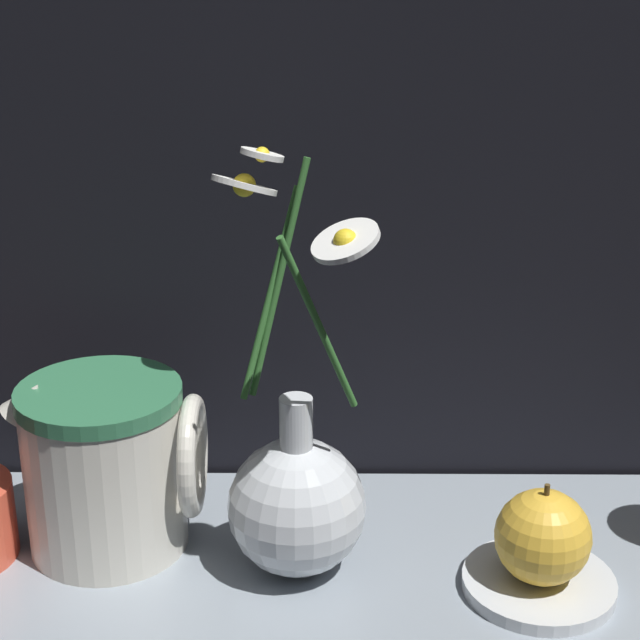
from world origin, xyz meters
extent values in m
plane|color=black|center=(0.00, 0.00, 0.00)|extent=(6.00, 6.00, 0.00)
cube|color=gray|center=(0.00, 0.00, 0.01)|extent=(0.77, 0.28, 0.01)
sphere|color=silver|center=(-0.02, 0.00, 0.06)|extent=(0.10, 0.10, 0.10)
cylinder|color=silver|center=(-0.02, 0.00, 0.13)|extent=(0.02, 0.02, 0.05)
cylinder|color=#336B2D|center=(-0.03, 0.02, 0.24)|extent=(0.05, 0.03, 0.17)
cylinder|color=white|center=(-0.05, 0.04, 0.32)|extent=(0.04, 0.04, 0.01)
sphere|color=yellow|center=(-0.05, 0.04, 0.32)|extent=(0.01, 0.01, 0.01)
cylinder|color=#336B2D|center=(-0.01, -0.03, 0.22)|extent=(0.06, 0.04, 0.13)
cylinder|color=white|center=(0.01, -0.05, 0.29)|extent=(0.06, 0.06, 0.02)
sphere|color=yellow|center=(0.01, -0.05, 0.29)|extent=(0.02, 0.02, 0.02)
cylinder|color=#336B2D|center=(-0.04, 0.02, 0.23)|extent=(0.05, 0.04, 0.15)
cylinder|color=white|center=(-0.06, 0.04, 0.30)|extent=(0.07, 0.07, 0.02)
sphere|color=yellow|center=(-0.06, 0.04, 0.30)|extent=(0.02, 0.02, 0.02)
cylinder|color=beige|center=(-0.17, 0.03, 0.08)|extent=(0.12, 0.12, 0.13)
cylinder|color=#33724C|center=(-0.17, 0.03, 0.14)|extent=(0.12, 0.12, 0.01)
torus|color=beige|center=(-0.10, 0.03, 0.09)|extent=(0.01, 0.09, 0.09)
cone|color=beige|center=(-0.22, 0.03, 0.14)|extent=(0.04, 0.03, 0.04)
cylinder|color=silver|center=(0.15, -0.03, 0.02)|extent=(0.11, 0.11, 0.01)
sphere|color=gold|center=(0.15, -0.03, 0.06)|extent=(0.07, 0.07, 0.07)
cylinder|color=#4C3819|center=(0.15, -0.03, 0.10)|extent=(0.00, 0.00, 0.01)
camera|label=1|loc=(0.00, -0.69, 0.48)|focal=60.00mm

